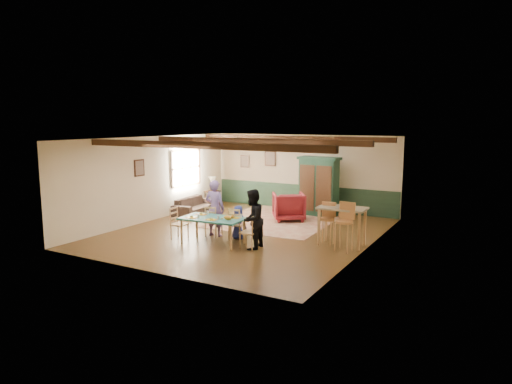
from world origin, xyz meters
The scene contains 35 objects.
floor centered at (0.00, 0.00, 0.00)m, with size 8.00×8.00×0.00m, color #462C13.
wall_back centered at (0.00, 4.00, 1.35)m, with size 7.00×0.02×2.70m, color beige.
wall_left centered at (-3.50, 0.00, 1.35)m, with size 0.02×8.00×2.70m, color beige.
wall_right centered at (3.50, 0.00, 1.35)m, with size 0.02×8.00×2.70m, color beige.
ceiling centered at (0.00, 0.00, 2.70)m, with size 7.00×8.00×0.02m, color silver.
wainscot_back centered at (0.00, 3.98, 0.45)m, with size 6.95×0.03×0.90m, color #203B28.
ceiling_beam_front centered at (0.00, -2.30, 2.61)m, with size 6.95×0.16×0.16m, color #311C0D.
ceiling_beam_mid centered at (0.00, 0.40, 2.61)m, with size 6.95×0.16×0.16m, color #311C0D.
ceiling_beam_back centered at (0.00, 3.00, 2.61)m, with size 6.95×0.16×0.16m, color #311C0D.
window_left centered at (-3.47, 1.70, 1.55)m, with size 0.06×1.60×1.30m, color white, non-canonical shape.
picture_left_wall centered at (-3.47, -0.60, 1.75)m, with size 0.04×0.42×0.52m, color gray, non-canonical shape.
picture_back_a centered at (-1.30, 3.97, 1.80)m, with size 0.45×0.04×0.55m, color gray, non-canonical shape.
picture_back_b centered at (-2.40, 3.97, 1.65)m, with size 0.38×0.04×0.48m, color gray, non-canonical shape.
dining_table centered at (-0.15, -1.47, 0.34)m, with size 1.65×0.91×0.69m, color #226C69, non-canonical shape.
dining_chair_far_left centered at (-0.55, -0.84, 0.43)m, with size 0.38×0.40×0.87m, color tan, non-canonical shape.
dining_chair_far_right centered at (0.18, -0.79, 0.43)m, with size 0.38×0.40×0.87m, color tan, non-canonical shape.
dining_chair_end_left centered at (-1.20, -1.54, 0.43)m, with size 0.38×0.40×0.87m, color tan, non-canonical shape.
dining_chair_end_right centered at (0.90, -1.40, 0.43)m, with size 0.38×0.40×0.87m, color tan, non-canonical shape.
person_man centered at (-0.56, -0.77, 0.79)m, with size 0.58×0.38×1.58m, color #7E62A9.
person_woman centered at (1.00, -1.40, 0.75)m, with size 0.73×0.57×1.51m, color black.
person_child centered at (0.17, -0.72, 0.46)m, with size 0.45×0.29×0.92m, color navy.
cat centered at (0.36, -1.53, 0.77)m, with size 0.33×0.13×0.16m, color orange, non-canonical shape.
place_setting_near_left centered at (-0.63, -1.73, 0.74)m, with size 0.37×0.27×0.11m, color yellow, non-canonical shape.
place_setting_near_center centered at (-0.04, -1.70, 0.74)m, with size 0.37×0.27×0.11m, color yellow, non-canonical shape.
place_setting_far_left centered at (-0.66, -1.28, 0.74)m, with size 0.37×0.27×0.11m, color yellow, non-canonical shape.
place_setting_far_right centered at (0.34, -1.21, 0.74)m, with size 0.37×0.27×0.11m, color yellow, non-canonical shape.
area_rug centered at (0.01, 1.92, 0.01)m, with size 3.50×4.16×0.01m, color beige.
armoire centered at (0.91, 3.27, 1.00)m, with size 1.41×0.56×1.99m, color #143325.
armchair centered at (0.36, 2.07, 0.45)m, with size 0.96×0.99×0.90m, color #531019.
sofa centered at (-3.00, 1.55, 0.27)m, with size 1.88×0.73×0.55m, color #362721.
end_table centered at (-3.20, 2.92, 0.29)m, with size 0.47×0.47×0.58m, color #311C0D, non-canonical shape.
table_lamp centered at (-3.20, 2.92, 0.85)m, with size 0.30×0.30×0.53m, color #D4BD89, non-canonical shape.
counter_table centered at (2.85, 0.00, 0.50)m, with size 1.21×0.70×1.00m, color #B0A689, non-canonical shape.
bar_stool_left centered at (2.49, -0.14, 0.55)m, with size 0.39×0.43×1.10m, color #BD8049, non-canonical shape.
bar_stool_right centered at (3.07, -0.51, 0.60)m, with size 0.43×0.47×1.21m, color #BD8049, non-canonical shape.
Camera 1 is at (6.51, -11.04, 3.18)m, focal length 32.00 mm.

